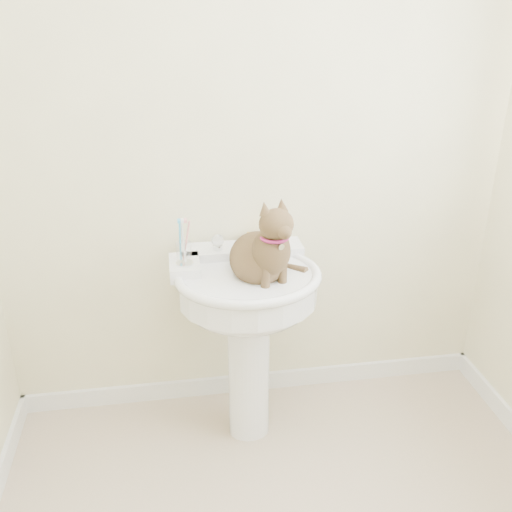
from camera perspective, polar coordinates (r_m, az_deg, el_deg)
name	(u,v)px	position (r m, az deg, el deg)	size (l,w,h in m)	color
wall_back	(254,138)	(2.37, -0.18, 11.69)	(2.20, 0.00, 2.50)	beige
baseboard_back	(255,382)	(2.88, -0.12, -12.44)	(2.20, 0.02, 0.09)	white
pedestal_sink	(247,304)	(2.31, -0.86, -4.86)	(0.60, 0.58, 0.82)	white
faucet	(243,241)	(2.35, -1.35, 1.51)	(0.28, 0.12, 0.14)	silver
soap_bar	(257,238)	(2.44, 0.11, 1.82)	(0.09, 0.06, 0.03)	#FAAA16
toothbrush_cup	(184,253)	(2.23, -7.21, 0.31)	(0.07, 0.07, 0.18)	silver
cat	(262,254)	(2.18, 0.63, 0.23)	(0.25, 0.31, 0.46)	brown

